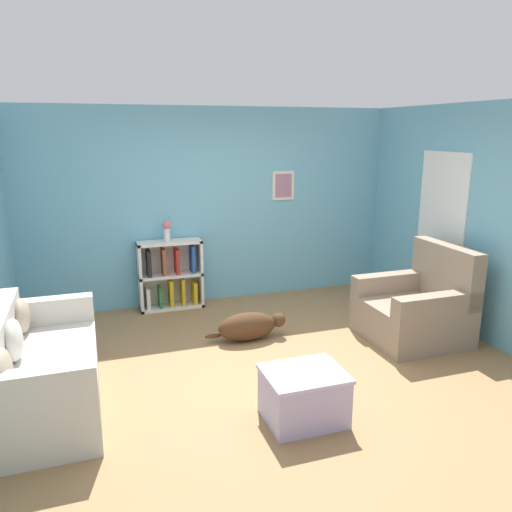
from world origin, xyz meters
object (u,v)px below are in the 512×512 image
bookshelf (171,276)px  couch (39,372)px  recliner_chair (418,308)px  vase (167,230)px  dog (249,326)px  coffee_table (304,394)px

bookshelf → couch: bearing=-124.4°
recliner_chair → couch: bearing=-176.6°
recliner_chair → vase: (-2.50, 1.87, 0.71)m
vase → couch: bearing=-124.1°
bookshelf → dog: bookshelf is taller
couch → vase: 2.65m
couch → dog: 2.25m
vase → coffee_table: bearing=-78.6°
couch → vase: size_ratio=6.49×
vase → bookshelf: bearing=35.1°
bookshelf → vase: size_ratio=3.36×
coffee_table → vase: 3.17m
couch → recliner_chair: recliner_chair is taller
recliner_chair → coffee_table: 2.20m
recliner_chair → vase: 3.20m
bookshelf → dog: bearing=-64.1°
vase → recliner_chair: bearing=-36.8°
coffee_table → dog: (0.07, 1.67, -0.07)m
recliner_chair → bookshelf: bearing=142.6°
coffee_table → bookshelf: bearing=100.9°
couch → vase: (1.43, 2.11, 0.73)m
bookshelf → coffee_table: bookshelf is taller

